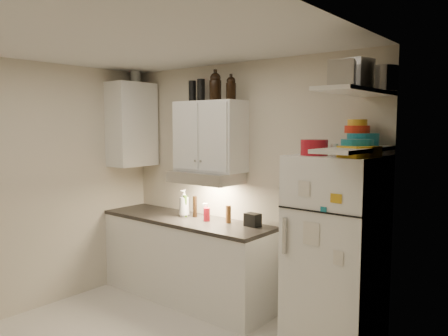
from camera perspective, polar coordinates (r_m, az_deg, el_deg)
The scene contains 35 objects.
ceiling at distance 3.61m, azimuth -12.69°, elevation 16.09°, with size 3.20×3.00×0.02m, color silver.
back_wall at distance 4.69m, azimuth 2.35°, elevation -2.28°, with size 3.20×0.02×2.60m, color beige.
left_wall at distance 4.96m, azimuth -23.94°, elevation -2.33°, with size 0.02×3.00×2.60m, color beige.
right_wall at distance 2.58m, azimuth 10.97°, elevation -8.98°, with size 0.02×3.00×2.60m, color beige.
base_cabinet at distance 5.00m, azimuth -5.05°, elevation -11.91°, with size 2.10×0.60×0.88m, color white.
countertop at distance 4.88m, azimuth -5.10°, elevation -6.75°, with size 2.10×0.62×0.04m, color #282522.
upper_cabinet at distance 4.70m, azimuth -1.85°, elevation 4.17°, with size 0.80×0.33×0.75m, color white.
side_cabinet at distance 5.42m, azimuth -11.94°, elevation 5.57°, with size 0.33×0.55×1.00m, color white.
range_hood at distance 4.68m, azimuth -2.36°, elevation -1.18°, with size 0.76×0.46×0.12m, color silver.
fridge at distance 3.86m, azimuth 14.36°, elevation -11.04°, with size 0.70×0.68×1.70m, color white.
shelf_hi at distance 3.51m, azimuth 16.97°, elevation 9.55°, with size 0.30×0.95×0.03m, color white.
shelf_lo at distance 3.50m, azimuth 16.76°, elevation 2.35°, with size 0.30×0.95×0.03m, color white.
knife_strip at distance 4.29m, azimuth 9.66°, elevation -2.84°, with size 0.42×0.02×0.03m, color black.
dutch_oven at distance 3.64m, azimuth 11.69°, elevation 2.65°, with size 0.22×0.22×0.13m, color maroon.
book_stack at distance 3.46m, azimuth 17.24°, elevation 2.03°, with size 0.21×0.26×0.09m, color gold.
spice_jar at distance 3.61m, azimuth 14.24°, elevation 2.31°, with size 0.06×0.06×0.09m, color silver.
stock_pot at distance 3.78m, azimuth 19.74°, elevation 10.88°, with size 0.28×0.28×0.20m, color silver.
tin_a at distance 3.43m, azimuth 16.72°, elevation 11.70°, with size 0.22×0.19×0.22m, color #AAAAAD.
tin_b at distance 3.18m, azimuth 15.16°, elevation 11.86°, with size 0.17×0.17×0.17m, color #AAAAAD.
bowl_teal at distance 3.79m, azimuth 17.67°, elevation 3.57°, with size 0.26×0.26×0.10m, color #177283.
bowl_orange at distance 3.83m, azimuth 16.99°, elevation 4.85°, with size 0.21×0.21×0.06m, color red.
bowl_yellow at distance 3.83m, azimuth 17.02°, elevation 5.70°, with size 0.16×0.16×0.05m, color gold.
plates at distance 3.54m, azimuth 16.97°, elevation 3.12°, with size 0.24×0.24×0.06m, color #177283.
growler_a at distance 4.62m, azimuth -1.14°, elevation 10.63°, with size 0.12×0.12×0.30m, color black, non-canonical shape.
growler_b at distance 4.48m, azimuth 0.92°, elevation 10.43°, with size 0.10×0.10×0.24m, color black, non-canonical shape.
thermos_a at distance 4.86m, azimuth -3.02°, elevation 10.09°, with size 0.08×0.08×0.25m, color black.
thermos_b at distance 4.94m, azimuth -4.16°, elevation 9.95°, with size 0.08×0.08×0.23m, color black.
side_jar at distance 5.56m, azimuth -11.50°, elevation 11.56°, with size 0.12×0.12×0.16m, color silver.
soap_bottle at distance 4.93m, azimuth -5.24°, elevation -4.39°, with size 0.13×0.13×0.34m, color white.
pepper_mill at distance 4.60m, azimuth 0.58°, elevation -6.06°, with size 0.06×0.06×0.18m, color brown.
oil_bottle at distance 4.92m, azimuth -5.09°, elevation -4.96°, with size 0.05×0.05×0.25m, color #325715.
vinegar_bottle at distance 4.89m, azimuth -3.82°, elevation -5.06°, with size 0.05×0.05×0.24m, color black.
clear_bottle at distance 4.75m, azimuth -2.46°, elevation -5.72°, with size 0.06×0.06×0.18m, color silver.
red_jar at distance 4.70m, azimuth -2.27°, elevation -6.09°, with size 0.07×0.07×0.14m, color maroon.
caddy at distance 4.47m, azimuth 3.76°, elevation -6.77°, with size 0.15×0.11×0.13m, color black.
Camera 1 is at (2.78, -2.21, 1.95)m, focal length 35.00 mm.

